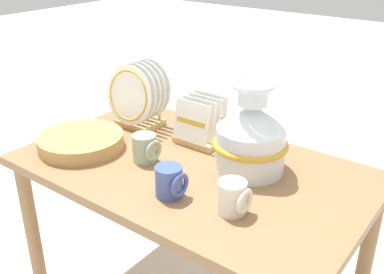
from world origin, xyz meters
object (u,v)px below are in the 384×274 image
at_px(dish_rack_round_plates, 138,98).
at_px(mug_cobalt_glaze, 170,182).
at_px(wicker_charger_stack, 81,141).
at_px(mug_sage_glaze, 145,148).
at_px(ceramic_vase, 251,135).
at_px(mug_cream_glaze, 233,198).
at_px(dish_rack_square_plates, 201,127).

distance_m(dish_rack_round_plates, mug_cobalt_glaze, 0.59).
bearing_deg(dish_rack_round_plates, wicker_charger_stack, -94.27).
bearing_deg(mug_sage_glaze, ceramic_vase, 27.05).
relative_size(dish_rack_round_plates, mug_sage_glaze, 2.68).
height_order(dish_rack_round_plates, mug_cream_glaze, dish_rack_round_plates).
xyz_separation_m(ceramic_vase, mug_cobalt_glaze, (-0.11, -0.30, -0.08)).
height_order(ceramic_vase, mug_sage_glaze, ceramic_vase).
bearing_deg(ceramic_vase, wicker_charger_stack, -158.31).
relative_size(dish_rack_round_plates, mug_cobalt_glaze, 2.68).
bearing_deg(mug_cream_glaze, dish_rack_square_plates, 137.08).
xyz_separation_m(mug_cream_glaze, mug_sage_glaze, (-0.42, 0.09, 0.00)).
relative_size(ceramic_vase, wicker_charger_stack, 0.99).
distance_m(dish_rack_round_plates, mug_cream_glaze, 0.75).
bearing_deg(dish_rack_square_plates, wicker_charger_stack, -135.84).
relative_size(ceramic_vase, mug_cream_glaze, 3.19).
bearing_deg(mug_sage_glaze, wicker_charger_stack, -165.46).
bearing_deg(mug_cobalt_glaze, mug_sage_glaze, 149.79).
relative_size(ceramic_vase, dish_rack_round_plates, 1.19).
relative_size(mug_cobalt_glaze, mug_cream_glaze, 1.00).
height_order(dish_rack_round_plates, mug_cobalt_glaze, dish_rack_round_plates).
distance_m(mug_cobalt_glaze, mug_cream_glaze, 0.21).
bearing_deg(ceramic_vase, mug_cobalt_glaze, -110.24).
xyz_separation_m(mug_cobalt_glaze, mug_sage_glaze, (-0.22, 0.13, 0.00)).
height_order(mug_cream_glaze, mug_sage_glaze, same).
bearing_deg(mug_cobalt_glaze, mug_cream_glaze, 11.22).
height_order(dish_rack_square_plates, mug_cobalt_glaze, dish_rack_square_plates).
bearing_deg(dish_rack_round_plates, ceramic_vase, -5.70).
xyz_separation_m(dish_rack_round_plates, mug_cobalt_glaze, (0.47, -0.35, -0.07)).
distance_m(dish_rack_square_plates, mug_cobalt_glaze, 0.41).
xyz_separation_m(wicker_charger_stack, mug_cobalt_glaze, (0.49, -0.06, 0.02)).
xyz_separation_m(ceramic_vase, dish_rack_round_plates, (-0.58, 0.06, -0.01)).
distance_m(dish_rack_square_plates, mug_sage_glaze, 0.26).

